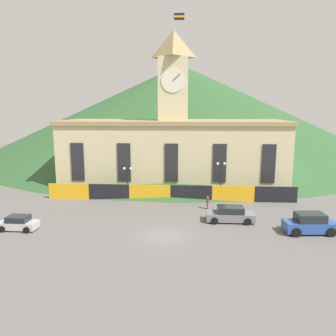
{
  "coord_description": "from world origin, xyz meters",
  "views": [
    {
      "loc": [
        2.37,
        -30.78,
        12.59
      ],
      "look_at": [
        0.0,
        7.44,
        5.53
      ],
      "focal_mm": 35.0,
      "sensor_mm": 36.0,
      "label": 1
    }
  ],
  "objects": [
    {
      "name": "ground_plane",
      "position": [
        0.0,
        0.0,
        0.0
      ],
      "size": [
        160.0,
        160.0,
        0.0
      ],
      "primitive_type": "plane",
      "color": "#605E5B"
    },
    {
      "name": "car_gray_pickup",
      "position": [
        7.15,
        4.67,
        0.81
      ],
      "size": [
        5.32,
        2.4,
        1.75
      ],
      "rotation": [
        0.0,
        0.0,
        3.13
      ],
      "color": "slate",
      "rests_on": "ground"
    },
    {
      "name": "car_blue_van",
      "position": [
        14.79,
        1.71,
        0.96
      ],
      "size": [
        5.24,
        2.7,
        2.1
      ],
      "rotation": [
        0.0,
        0.0,
        3.22
      ],
      "color": "#284C99",
      "rests_on": "ground"
    },
    {
      "name": "car_silver_hatch",
      "position": [
        -15.29,
        0.81,
        0.69
      ],
      "size": [
        3.95,
        2.11,
        1.5
      ],
      "rotation": [
        0.0,
        0.0,
        -0.03
      ],
      "color": "#B7B7BC",
      "rests_on": "ground"
    },
    {
      "name": "civic_building",
      "position": [
        0.0,
        21.25,
        6.14
      ],
      "size": [
        34.91,
        12.13,
        26.54
      ],
      "color": "beige",
      "rests_on": "ground"
    },
    {
      "name": "banner_fence",
      "position": [
        -0.0,
        12.67,
        1.09
      ],
      "size": [
        34.14,
        0.12,
        2.19
      ],
      "color": "gold",
      "rests_on": "ground"
    },
    {
      "name": "street_lamp_center",
      "position": [
        -6.01,
        13.37,
        3.3
      ],
      "size": [
        1.26,
        0.36,
        4.47
      ],
      "color": "black",
      "rests_on": "ground"
    },
    {
      "name": "pedestrian",
      "position": [
        4.88,
        9.18,
        0.9
      ],
      "size": [
        0.38,
        0.41,
        1.66
      ],
      "rotation": [
        0.0,
        0.0,
        3.06
      ],
      "color": "brown",
      "rests_on": "ground"
    },
    {
      "name": "hillside_backdrop",
      "position": [
        0.0,
        65.25,
        12.3
      ],
      "size": [
        107.36,
        107.36,
        24.6
      ],
      "primitive_type": "cone",
      "color": "#2D562D",
      "rests_on": "ground"
    },
    {
      "name": "street_lamp_left",
      "position": [
        6.87,
        13.37,
        3.82
      ],
      "size": [
        1.26,
        0.36,
        5.29
      ],
      "color": "black",
      "rests_on": "ground"
    }
  ]
}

